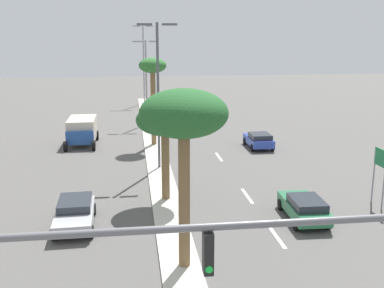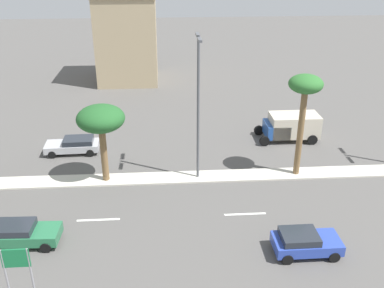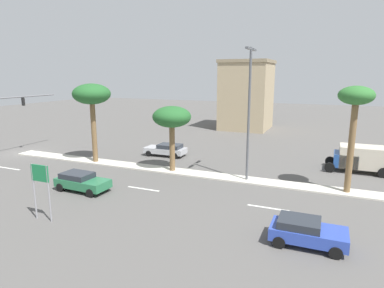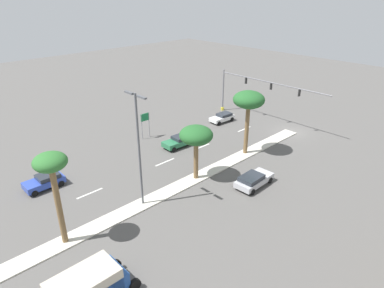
# 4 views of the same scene
# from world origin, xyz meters

# --- Properties ---
(ground_plane) EXTENTS (160.00, 160.00, 0.00)m
(ground_plane) POSITION_xyz_m (0.00, 25.16, 0.00)
(ground_plane) COLOR #565451
(median_curb) EXTENTS (1.80, 64.71, 0.12)m
(median_curb) POSITION_xyz_m (0.00, 32.35, 0.06)
(median_curb) COLOR beige
(median_curb) RESTS_ON ground
(lane_stripe_trailing) EXTENTS (0.20, 2.80, 0.01)m
(lane_stripe_trailing) POSITION_xyz_m (5.21, 4.00, 0.01)
(lane_stripe_trailing) COLOR silver
(lane_stripe_trailing) RESTS_ON ground
(lane_stripe_far) EXTENTS (0.20, 2.80, 0.01)m
(lane_stripe_far) POSITION_xyz_m (5.21, 12.74, 0.01)
(lane_stripe_far) COLOR silver
(lane_stripe_far) RESTS_ON ground
(lane_stripe_rear) EXTENTS (0.20, 2.80, 0.01)m
(lane_stripe_rear) POSITION_xyz_m (5.21, 18.88, 0.01)
(lane_stripe_rear) COLOR silver
(lane_stripe_rear) RESTS_ON ground
(lane_stripe_near) EXTENTS (0.20, 2.80, 0.01)m
(lane_stripe_near) POSITION_xyz_m (5.21, 28.59, 0.01)
(lane_stripe_near) COLOR silver
(lane_stripe_near) RESTS_ON ground
(traffic_signal_gantry) EXTENTS (18.33, 0.53, 6.81)m
(traffic_signal_gantry) POSITION_xyz_m (8.07, 0.00, 4.57)
(traffic_signal_gantry) COLOR slate
(traffic_signal_gantry) RESTS_ON ground
(directional_road_sign) EXTENTS (0.10, 1.33, 3.52)m
(directional_road_sign) POSITION_xyz_m (12.51, 16.19, 2.52)
(directional_road_sign) COLOR gray
(directional_road_sign) RESTS_ON ground
(palm_tree_near) EXTENTS (3.69, 3.69, 7.83)m
(palm_tree_near) POSITION_xyz_m (0.17, 10.19, 6.74)
(palm_tree_near) COLOR brown
(palm_tree_near) RESTS_ON median_curb
(palm_tree_mid) EXTENTS (3.48, 3.48, 5.93)m
(palm_tree_mid) POSITION_xyz_m (0.01, 18.84, 4.97)
(palm_tree_mid) COLOR brown
(palm_tree_mid) RESTS_ON median_curb
(palm_tree_far) EXTENTS (2.49, 2.49, 7.91)m
(palm_tree_far) POSITION_xyz_m (0.02, 33.54, 6.78)
(palm_tree_far) COLOR brown
(palm_tree_far) RESTS_ON median_curb
(street_lamp_outboard) EXTENTS (2.90, 0.24, 10.78)m
(street_lamp_outboard) POSITION_xyz_m (0.03, 25.83, 6.37)
(street_lamp_outboard) COLOR #515459
(street_lamp_outboard) RESTS_ON median_curb
(sedan_white_rear) EXTENTS (2.06, 3.97, 1.28)m
(sedan_white_rear) POSITION_xyz_m (9.46, 4.04, 0.70)
(sedan_white_rear) COLOR silver
(sedan_white_rear) RESTS_ON ground
(sedan_silver_leading) EXTENTS (2.19, 4.57, 1.33)m
(sedan_silver_leading) POSITION_xyz_m (-5.15, 15.57, 0.73)
(sedan_silver_leading) COLOR #B2B2B7
(sedan_silver_leading) RESTS_ON ground
(sedan_green_far) EXTENTS (2.08, 4.27, 1.38)m
(sedan_green_far) POSITION_xyz_m (7.38, 14.69, 0.74)
(sedan_green_far) COLOR #287047
(sedan_green_far) RESTS_ON ground
(sedan_blue_near) EXTENTS (2.07, 3.87, 1.39)m
(sedan_blue_near) POSITION_xyz_m (9.38, 31.29, 0.75)
(sedan_blue_near) COLOR #2D47AD
(sedan_blue_near) RESTS_ON ground
(box_truck) EXTENTS (2.72, 5.56, 2.41)m
(box_truck) POSITION_xyz_m (-6.61, 34.78, 1.32)
(box_truck) COLOR #234C99
(box_truck) RESTS_ON ground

